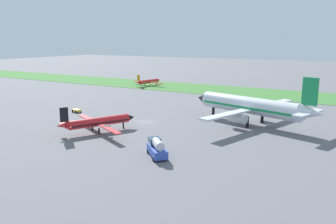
# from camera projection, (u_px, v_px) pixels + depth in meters

# --- Properties ---
(ground_plane) EXTENTS (600.00, 600.00, 0.00)m
(ground_plane) POSITION_uv_depth(u_px,v_px,m) (146.00, 122.00, 88.00)
(ground_plane) COLOR slate
(grass_taxiway_strip) EXTENTS (360.00, 28.00, 0.08)m
(grass_taxiway_strip) POSITION_uv_depth(u_px,v_px,m) (232.00, 91.00, 140.74)
(grass_taxiway_strip) COLOR #3D7533
(grass_taxiway_strip) RESTS_ON ground_plane
(airplane_midfield_jet) EXTENTS (34.62, 34.99, 12.64)m
(airplane_midfield_jet) POSITION_uv_depth(u_px,v_px,m) (252.00, 106.00, 84.46)
(airplane_midfield_jet) COLOR silver
(airplane_midfield_jet) RESTS_ON ground_plane
(airplane_foreground_turboprop) EXTENTS (20.05, 17.43, 6.48)m
(airplane_foreground_turboprop) POSITION_uv_depth(u_px,v_px,m) (98.00, 122.00, 77.74)
(airplane_foreground_turboprop) COLOR red
(airplane_foreground_turboprop) RESTS_ON ground_plane
(airplane_taxiing_turboprop) EXTENTS (18.05, 15.52, 5.43)m
(airplane_taxiing_turboprop) POSITION_uv_depth(u_px,v_px,m) (148.00, 81.00, 156.83)
(airplane_taxiing_turboprop) COLOR red
(airplane_taxiing_turboprop) RESTS_ON ground_plane
(fuel_truck_near_gate) EXTENTS (6.34, 6.25, 3.29)m
(fuel_truck_near_gate) POSITION_uv_depth(u_px,v_px,m) (157.00, 148.00, 61.54)
(fuel_truck_near_gate) COLOR #334FB2
(fuel_truck_near_gate) RESTS_ON ground_plane
(baggage_cart_midfield) EXTENTS (2.71, 2.23, 0.90)m
(baggage_cart_midfield) POSITION_uv_depth(u_px,v_px,m) (77.00, 110.00, 99.31)
(baggage_cart_midfield) COLOR yellow
(baggage_cart_midfield) RESTS_ON ground_plane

